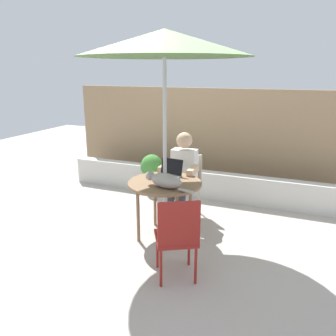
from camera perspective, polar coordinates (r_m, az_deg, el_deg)
ground_plane at (r=4.45m, az=-0.50°, el=-11.19°), size 14.00×14.00×0.00m
fence_back at (r=6.08m, az=7.25°, el=4.86°), size 5.23×0.08×1.74m
planter_wall_low at (r=5.68m, az=5.39°, el=-2.66°), size 4.71×0.20×0.45m
patio_table at (r=4.19m, az=-0.52°, el=-3.25°), size 0.90×0.90×0.72m
patio_umbrella at (r=3.96m, az=-0.58°, el=20.03°), size 1.95×1.95×2.46m
chair_occupied at (r=4.93m, az=3.02°, el=-1.97°), size 0.40×0.40×0.88m
chair_empty at (r=3.37m, az=1.54°, el=-10.86°), size 0.55×0.55×0.88m
person_seated at (r=4.74m, az=2.42°, el=-0.55°), size 0.48×0.48×1.22m
laptop at (r=4.38m, az=0.33°, el=-0.56°), size 0.33×0.28×0.21m
cat at (r=3.95m, az=-0.60°, el=-2.09°), size 0.64×0.26×0.17m
potted_plant_near_fence at (r=5.89m, az=-2.69°, el=-0.74°), size 0.38×0.38×0.65m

